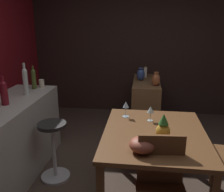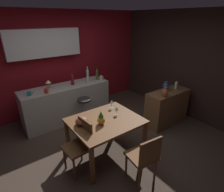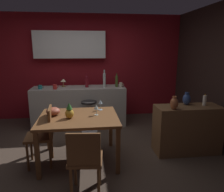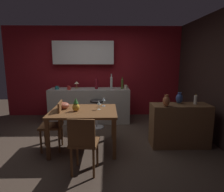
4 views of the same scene
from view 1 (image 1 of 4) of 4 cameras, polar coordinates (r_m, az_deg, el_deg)
The scene contains 18 objects.
ground_plane at distance 2.91m, azimuth 3.99°, elevation -20.73°, with size 9.00×9.00×0.00m, color #47382D.
wall_side_right at distance 4.89m, azimuth 2.57°, elevation 11.36°, with size 0.10×4.40×2.60m, color #33231E.
dining_table at distance 2.50m, azimuth 9.76°, elevation -9.95°, with size 1.21×0.99×0.74m.
kitchen_counter at distance 2.97m, azimuth -24.56°, elevation -11.22°, with size 2.10×0.60×0.90m, color #B2ADA3.
sideboard_cabinet at distance 4.29m, azimuth 7.78°, elevation -1.79°, with size 1.10×0.44×0.82m, color brown.
chair_near_window at distance 2.13m, azimuth 11.37°, elevation -20.18°, with size 0.43×0.43×0.91m.
bar_stool at distance 2.95m, azimuth -13.37°, elevation -11.96°, with size 0.34×0.34×0.69m.
wine_glass_left at distance 2.67m, azimuth 8.94°, elevation -3.21°, with size 0.07×0.07×0.17m.
wine_glass_right at distance 2.75m, azimuth 3.24°, elevation -2.19°, with size 0.07×0.07×0.18m.
pineapple_centerpiece at distance 2.31m, azimuth 11.78°, elevation -7.31°, with size 0.13×0.13×0.24m.
fruit_bowl at distance 2.08m, azimuth 7.01°, elevation -11.15°, with size 0.22×0.22×0.13m, color #9E4C38.
wine_bottle_olive at distance 3.46m, azimuth -17.73°, elevation 3.98°, with size 0.06×0.06×0.31m.
wine_bottle_ruby at distance 2.89m, azimuth -23.80°, elevation 0.94°, with size 0.08×0.08×0.32m.
wine_bottle_clear at distance 3.19m, azimuth -19.48°, elevation 3.46°, with size 0.06×0.06×0.40m.
cup_cream at distance 3.53m, azimuth -16.01°, elevation 2.86°, with size 0.11×0.07×0.11m.
pillar_candle_tall at distance 4.43m, azimuth 7.75°, elevation 5.49°, with size 0.06×0.06×0.20m.
vase_copper at distance 3.84m, azimuth 10.18°, elevation 3.81°, with size 0.13×0.13×0.21m.
vase_ceramic_blue at distance 4.15m, azimuth 6.69°, elevation 4.97°, with size 0.13×0.13×0.22m.
Camera 1 is at (-2.30, -0.10, 1.78)m, focal length 39.40 mm.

